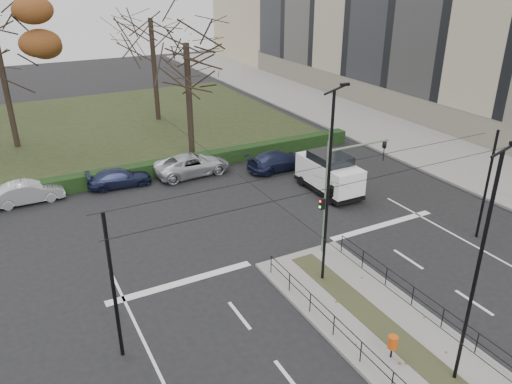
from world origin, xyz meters
The scene contains 19 objects.
ground centered at (0.00, 0.00, 0.00)m, with size 140.00×140.00×0.00m, color black.
median_island centered at (0.00, -2.50, 0.07)m, with size 4.40×15.00×0.14m, color slate.
sidewalk_east centered at (18.00, 22.00, 0.07)m, with size 8.00×90.00×0.14m, color slate.
park centered at (-6.00, 32.00, 0.05)m, with size 38.00×26.00×0.10m, color black.
hedge centered at (-6.00, 18.60, 0.50)m, with size 38.00×1.00×1.00m, color black.
apartment_block centered at (27.97, 23.97, 10.39)m, with size 13.09×52.10×21.64m.
median_railing centered at (0.00, -2.60, 0.98)m, with size 4.14×13.24×0.92m.
catenary centered at (0.00, 1.62, 3.42)m, with size 20.00×34.00×6.00m.
traffic_light centered at (1.60, 4.50, 3.52)m, with size 3.95×2.26×5.81m.
litter_bin centered at (-0.89, -2.95, 0.81)m, with size 0.37×0.37×0.94m.
streetlamp_median_near centered at (0.41, -4.78, 4.54)m, with size 0.72×0.15×8.65m.
streetlamp_median_far centered at (-0.15, 2.48, 4.71)m, with size 0.75×0.15×8.99m.
parked_car_second centered at (-11.30, 18.00, 0.68)m, with size 1.44×4.13×1.36m, color #B9BBC1.
parked_car_third centered at (-5.74, 17.88, 0.60)m, with size 1.69×4.15×1.20m, color #1B203F.
parked_car_fourth centered at (-0.71, 17.55, 0.74)m, with size 2.45×5.30×1.47m, color #B9BBC1.
white_van centered at (5.99, 10.67, 1.35)m, with size 2.29×4.98×2.60m.
bare_tree_center centered at (1.42, 31.88, 8.59)m, with size 7.57×7.57×12.17m.
bare_tree_near centered at (0.45, 20.57, 7.91)m, with size 6.47×6.47×11.20m.
parked_car_fifth centered at (5.12, 15.52, 0.69)m, with size 1.92×4.72×1.37m, color #1B203F.
Camera 1 is at (-12.01, -13.25, 13.30)m, focal length 35.00 mm.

